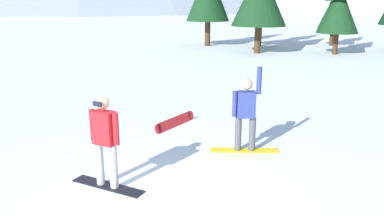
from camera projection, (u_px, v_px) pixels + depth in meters
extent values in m
plane|color=white|center=(173.00, 209.00, 6.47)|extent=(800.00, 800.00, 0.00)
cube|color=black|center=(108.00, 186.00, 7.24)|extent=(1.51, 0.70, 0.02)
cylinder|color=#B7B7BC|center=(114.00, 167.00, 7.05)|extent=(0.15, 0.15, 0.83)
cylinder|color=#B7B7BC|center=(100.00, 163.00, 7.19)|extent=(0.15, 0.15, 0.83)
cube|color=red|center=(104.00, 128.00, 6.93)|extent=(0.45, 0.35, 0.61)
cylinder|color=red|center=(116.00, 129.00, 6.81)|extent=(0.11, 0.11, 0.58)
cylinder|color=red|center=(93.00, 125.00, 7.04)|extent=(0.11, 0.11, 0.58)
sphere|color=tan|center=(103.00, 103.00, 6.80)|extent=(0.24, 0.24, 0.24)
cube|color=black|center=(97.00, 104.00, 6.68)|extent=(0.17, 0.09, 0.08)
cube|color=yellow|center=(245.00, 150.00, 8.95)|extent=(1.60, 0.51, 0.02)
cylinder|color=#4C4C51|center=(238.00, 134.00, 8.85)|extent=(0.15, 0.15, 0.79)
cylinder|color=#4C4C51|center=(252.00, 134.00, 8.84)|extent=(0.15, 0.15, 0.79)
cube|color=navy|center=(246.00, 104.00, 8.66)|extent=(0.43, 0.30, 0.60)
cylinder|color=navy|center=(235.00, 104.00, 8.66)|extent=(0.11, 0.11, 0.58)
cylinder|color=navy|center=(259.00, 80.00, 8.50)|extent=(0.11, 0.11, 0.60)
sphere|color=tan|center=(247.00, 84.00, 8.53)|extent=(0.24, 0.24, 0.24)
cube|color=black|center=(246.00, 83.00, 8.67)|extent=(0.17, 0.06, 0.08)
cube|color=red|center=(175.00, 122.00, 10.68)|extent=(0.69, 1.40, 0.26)
cylinder|color=red|center=(191.00, 115.00, 11.27)|extent=(0.20, 0.28, 0.26)
cylinder|color=red|center=(158.00, 129.00, 10.08)|extent=(0.20, 0.28, 0.26)
cube|color=black|center=(179.00, 119.00, 10.87)|extent=(0.18, 0.23, 0.15)
cube|color=black|center=(169.00, 123.00, 10.52)|extent=(0.18, 0.23, 0.15)
cylinder|color=#472D19|center=(208.00, 33.00, 29.33)|extent=(0.42, 0.42, 1.85)
cylinder|color=#472D19|center=(332.00, 37.00, 29.51)|extent=(0.29, 0.29, 1.28)
cone|color=#194723|center=(334.00, 10.00, 28.98)|extent=(2.22, 2.22, 2.71)
cylinder|color=#472D19|center=(259.00, 34.00, 29.05)|extent=(0.41, 0.41, 1.79)
cylinder|color=#472D19|center=(335.00, 44.00, 24.70)|extent=(0.31, 0.31, 1.35)
cone|color=#143819|center=(339.00, 10.00, 24.13)|extent=(2.56, 2.56, 2.87)
cylinder|color=#472D19|center=(257.00, 40.00, 25.20)|extent=(0.40, 0.40, 1.76)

